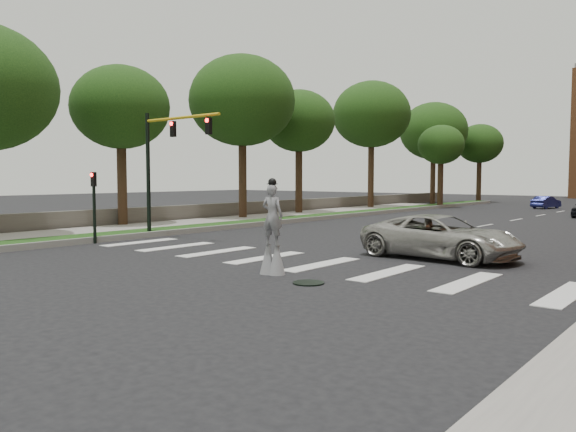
% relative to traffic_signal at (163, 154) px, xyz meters
% --- Properties ---
extents(ground_plane, '(160.00, 160.00, 0.00)m').
position_rel_traffic_signal_xyz_m(ground_plane, '(9.78, -3.00, -4.15)').
color(ground_plane, black).
rests_on(ground_plane, ground).
extents(grass_median, '(2.00, 60.00, 0.25)m').
position_rel_traffic_signal_xyz_m(grass_median, '(-1.72, 17.00, -4.03)').
color(grass_median, '#173C11').
rests_on(grass_median, ground).
extents(median_curb, '(0.20, 60.00, 0.28)m').
position_rel_traffic_signal_xyz_m(median_curb, '(-0.67, 17.00, -4.01)').
color(median_curb, gray).
rests_on(median_curb, ground).
extents(sidewalk_left, '(4.00, 60.00, 0.18)m').
position_rel_traffic_signal_xyz_m(sidewalk_left, '(-4.72, 7.00, -4.06)').
color(sidewalk_left, gray).
rests_on(sidewalk_left, ground).
extents(stone_wall, '(0.50, 56.00, 1.10)m').
position_rel_traffic_signal_xyz_m(stone_wall, '(-7.22, 19.00, -3.60)').
color(stone_wall, '#544F48').
rests_on(stone_wall, ground).
extents(manhole, '(0.90, 0.90, 0.04)m').
position_rel_traffic_signal_xyz_m(manhole, '(12.78, -5.00, -4.13)').
color(manhole, black).
rests_on(manhole, ground).
extents(traffic_signal, '(5.30, 0.23, 6.20)m').
position_rel_traffic_signal_xyz_m(traffic_signal, '(0.00, 0.00, 0.00)').
color(traffic_signal, black).
rests_on(traffic_signal, ground).
extents(secondary_signal, '(0.25, 0.21, 3.23)m').
position_rel_traffic_signal_xyz_m(secondary_signal, '(-0.52, -3.50, -2.20)').
color(secondary_signal, black).
rests_on(secondary_signal, ground).
extents(stilt_performer, '(0.84, 0.58, 2.97)m').
position_rel_traffic_signal_xyz_m(stilt_performer, '(11.00, -4.50, -2.93)').
color(stilt_performer, '#301F13').
rests_on(stilt_performer, ground).
extents(suv_crossing, '(5.95, 2.98, 1.62)m').
position_rel_traffic_signal_xyz_m(suv_crossing, '(13.60, 1.97, -3.34)').
color(suv_crossing, '#A3A19A').
rests_on(suv_crossing, ground).
extents(car_mid, '(1.99, 3.76, 1.18)m').
position_rel_traffic_signal_xyz_m(car_mid, '(7.44, 39.35, -3.56)').
color(car_mid, navy).
rests_on(car_mid, ground).
extents(tree_1, '(5.76, 5.76, 9.55)m').
position_rel_traffic_signal_xyz_m(tree_1, '(-6.50, 2.04, 2.90)').
color(tree_1, '#301F13').
rests_on(tree_1, ground).
extents(tree_2, '(7.43, 7.43, 11.47)m').
position_rel_traffic_signal_xyz_m(tree_2, '(-5.26, 11.03, 4.13)').
color(tree_2, '#301F13').
rests_on(tree_2, ground).
extents(tree_3, '(5.76, 5.76, 9.88)m').
position_rel_traffic_signal_xyz_m(tree_3, '(-5.48, 17.69, 3.23)').
color(tree_3, '#301F13').
rests_on(tree_3, ground).
extents(tree_4, '(7.25, 7.25, 11.91)m').
position_rel_traffic_signal_xyz_m(tree_4, '(-5.20, 28.28, 4.64)').
color(tree_4, '#301F13').
rests_on(tree_4, ground).
extents(tree_5, '(7.49, 7.49, 11.31)m').
position_rel_traffic_signal_xyz_m(tree_5, '(-5.20, 41.65, 3.95)').
color(tree_5, '#301F13').
rests_on(tree_5, ground).
extents(tree_6, '(4.49, 4.49, 8.05)m').
position_rel_traffic_signal_xyz_m(tree_6, '(-1.07, 34.48, 1.92)').
color(tree_6, '#301F13').
rests_on(tree_6, ground).
extents(tree_7, '(5.36, 5.36, 9.20)m').
position_rel_traffic_signal_xyz_m(tree_7, '(-2.39, 48.15, 2.72)').
color(tree_7, '#301F13').
rests_on(tree_7, ground).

